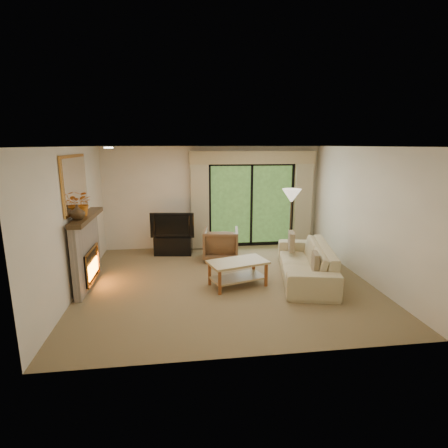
{
  "coord_description": "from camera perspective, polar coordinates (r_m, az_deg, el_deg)",
  "views": [
    {
      "loc": [
        -0.87,
        -6.38,
        2.63
      ],
      "look_at": [
        0.0,
        0.3,
        1.1
      ],
      "focal_mm": 28.0,
      "sensor_mm": 36.0,
      "label": 1
    }
  ],
  "objects": [
    {
      "name": "wall_right",
      "position": [
        7.45,
        21.8,
        1.6
      ],
      "size": [
        0.0,
        5.0,
        5.0
      ],
      "primitive_type": "plane",
      "rotation": [
        1.57,
        0.0,
        -1.57
      ],
      "color": "beige",
      "rests_on": "ground"
    },
    {
      "name": "wall_back",
      "position": [
        9.02,
        -1.81,
        4.31
      ],
      "size": [
        5.0,
        0.0,
        5.0
      ],
      "primitive_type": "plane",
      "rotation": [
        1.57,
        0.0,
        0.0
      ],
      "color": "beige",
      "rests_on": "ground"
    },
    {
      "name": "wall_front",
      "position": [
        4.19,
        4.97,
        -5.75
      ],
      "size": [
        5.0,
        0.0,
        5.0
      ],
      "primitive_type": "plane",
      "rotation": [
        -1.57,
        0.0,
        0.0
      ],
      "color": "beige",
      "rests_on": "ground"
    },
    {
      "name": "coffee_table",
      "position": [
        6.7,
        2.25,
        -8.05
      ],
      "size": [
        1.21,
        0.88,
        0.49
      ],
      "primitive_type": null,
      "rotation": [
        0.0,
        0.0,
        0.29
      ],
      "color": "tan",
      "rests_on": "floor"
    },
    {
      "name": "tv",
      "position": [
        8.54,
        -8.37,
        -0.05
      ],
      "size": [
        1.06,
        0.27,
        0.6
      ],
      "primitive_type": "imported",
      "rotation": [
        0.0,
        0.0,
        -0.13
      ],
      "color": "black",
      "rests_on": "media_console"
    },
    {
      "name": "floor_lamp",
      "position": [
        8.33,
        10.79,
        0.03
      ],
      "size": [
        0.46,
        0.46,
        1.64
      ],
      "primitive_type": null,
      "rotation": [
        0.0,
        0.0,
        -0.05
      ],
      "color": "beige",
      "rests_on": "floor"
    },
    {
      "name": "media_console",
      "position": [
        8.67,
        -8.26,
        -3.45
      ],
      "size": [
        0.94,
        0.52,
        0.45
      ],
      "primitive_type": "cube",
      "rotation": [
        0.0,
        0.0,
        -0.13
      ],
      "color": "black",
      "rests_on": "floor"
    },
    {
      "name": "sofa",
      "position": [
        7.21,
        13.16,
        -6.01
      ],
      "size": [
        1.42,
        2.52,
        0.69
      ],
      "primitive_type": "imported",
      "rotation": [
        0.0,
        0.0,
        -1.79
      ],
      "color": "tan",
      "rests_on": "floor"
    },
    {
      "name": "wall_left",
      "position": [
        6.78,
        -23.37,
        0.43
      ],
      "size": [
        0.0,
        5.0,
        5.0
      ],
      "primitive_type": "plane",
      "rotation": [
        1.57,
        0.0,
        1.57
      ],
      "color": "beige",
      "rests_on": "ground"
    },
    {
      "name": "floor",
      "position": [
        6.95,
        0.32,
        -9.43
      ],
      "size": [
        5.5,
        5.5,
        0.0
      ],
      "primitive_type": "plane",
      "color": "olive",
      "rests_on": "ground"
    },
    {
      "name": "pillow_far",
      "position": [
        7.73,
        10.94,
        -2.77
      ],
      "size": [
        0.19,
        0.42,
        0.41
      ],
      "primitive_type": "cube",
      "rotation": [
        0.0,
        0.0,
        -0.22
      ],
      "color": "brown",
      "rests_on": "sofa"
    },
    {
      "name": "armchair",
      "position": [
        8.17,
        -0.52,
        -3.26
      ],
      "size": [
        0.9,
        0.92,
        0.74
      ],
      "primitive_type": "imported",
      "rotation": [
        0.0,
        0.0,
        3.0
      ],
      "color": "brown",
      "rests_on": "floor"
    },
    {
      "name": "sliding_door",
      "position": [
        9.15,
        4.48,
        3.14
      ],
      "size": [
        2.26,
        0.1,
        2.16
      ],
      "primitive_type": null,
      "color": "black",
      "rests_on": "floor"
    },
    {
      "name": "vase",
      "position": [
        6.5,
        -22.83,
        1.8
      ],
      "size": [
        0.31,
        0.31,
        0.26
      ],
      "primitive_type": "imported",
      "rotation": [
        0.0,
        0.0,
        0.26
      ],
      "color": "#3D2B17",
      "rests_on": "fireplace"
    },
    {
      "name": "mirror",
      "position": [
        6.86,
        -23.12,
        6.1
      ],
      "size": [
        0.07,
        1.45,
        1.02
      ],
      "primitive_type": null,
      "color": "#C9893D",
      "rests_on": "wall_left"
    },
    {
      "name": "ceiling",
      "position": [
        6.43,
        0.35,
        12.54
      ],
      "size": [
        5.5,
        5.5,
        0.0
      ],
      "primitive_type": "plane",
      "rotation": [
        3.14,
        0.0,
        0.0
      ],
      "color": "white",
      "rests_on": "ground"
    },
    {
      "name": "pillow_near",
      "position": [
        6.51,
        14.7,
        -6.06
      ],
      "size": [
        0.17,
        0.36,
        0.35
      ],
      "primitive_type": "cube",
      "rotation": [
        0.0,
        0.0,
        -0.22
      ],
      "color": "brown",
      "rests_on": "sofa"
    },
    {
      "name": "branches",
      "position": [
        6.79,
        -22.2,
        3.12
      ],
      "size": [
        0.49,
        0.45,
        0.46
      ],
      "primitive_type": "imported",
      "rotation": [
        0.0,
        0.0,
        -0.26
      ],
      "color": "#C26617",
      "rests_on": "fireplace"
    },
    {
      "name": "curtain_left",
      "position": [
        8.85,
        -3.96,
        3.47
      ],
      "size": [
        0.45,
        0.18,
        2.35
      ],
      "primitive_type": "cube",
      "color": "tan",
      "rests_on": "floor"
    },
    {
      "name": "cornice",
      "position": [
        8.94,
        4.74,
        10.77
      ],
      "size": [
        3.2,
        0.24,
        0.32
      ],
      "primitive_type": "cube",
      "color": "tan",
      "rests_on": "wall_back"
    },
    {
      "name": "fireplace",
      "position": [
        7.08,
        -21.56,
        -4.06
      ],
      "size": [
        0.24,
        1.7,
        1.37
      ],
      "primitive_type": null,
      "color": "gray",
      "rests_on": "floor"
    },
    {
      "name": "curtain_right",
      "position": [
        9.4,
        12.73,
        3.74
      ],
      "size": [
        0.45,
        0.18,
        2.35
      ],
      "primitive_type": "cube",
      "color": "tan",
      "rests_on": "floor"
    }
  ]
}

